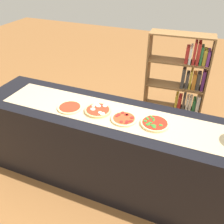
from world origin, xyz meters
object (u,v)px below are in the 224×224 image
object	(u,v)px
pizza_plain_0	(70,107)
pizza_pepperoni_2	(124,119)
bookshelf	(183,90)
pizza_spinach_3	(155,124)
pizza_mozzarella_1	(98,110)

from	to	relation	value
pizza_plain_0	pizza_pepperoni_2	distance (m)	0.54
pizza_plain_0	bookshelf	bearing A→B (deg)	55.59
pizza_plain_0	bookshelf	world-z (taller)	bookshelf
pizza_plain_0	bookshelf	xyz separation A→B (m)	(0.88, 1.29, -0.26)
pizza_plain_0	pizza_spinach_3	distance (m)	0.81
pizza_plain_0	pizza_mozzarella_1	distance (m)	0.28
pizza_pepperoni_2	bookshelf	world-z (taller)	bookshelf
pizza_pepperoni_2	bookshelf	distance (m)	1.34
pizza_plain_0	pizza_spinach_3	xyz separation A→B (m)	(0.81, 0.05, 0.00)
pizza_mozzarella_1	bookshelf	bearing A→B (deg)	63.65
pizza_pepperoni_2	bookshelf	xyz separation A→B (m)	(0.34, 1.27, -0.26)
bookshelf	pizza_mozzarella_1	bearing A→B (deg)	-116.35
pizza_mozzarella_1	pizza_pepperoni_2	distance (m)	0.27
pizza_plain_0	bookshelf	distance (m)	1.59
bookshelf	pizza_plain_0	bearing A→B (deg)	-124.41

